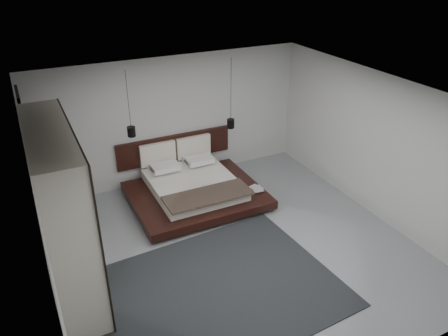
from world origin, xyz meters
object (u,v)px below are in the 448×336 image
pendant_left (131,131)px  pendant_right (231,123)px  lattice_screen (32,160)px  rug (208,293)px  bed (193,187)px  wardrobe (63,212)px

pendant_left → pendant_right: size_ratio=0.86×
lattice_screen → rug: size_ratio=0.65×
pendant_right → rug: size_ratio=0.38×
pendant_left → pendant_right: same height
rug → lattice_screen: bearing=121.8°
lattice_screen → bed: 3.16m
pendant_left → bed: bearing=-20.4°
wardrobe → rug: size_ratio=0.67×
pendant_left → wardrobe: size_ratio=0.49×
lattice_screen → rug: 4.08m
lattice_screen → rug: bearing=-58.2°
lattice_screen → wardrobe: (0.25, -2.09, 0.01)m
pendant_right → pendant_left: bearing=180.0°
bed → rug: (-0.90, -2.76, -0.27)m
pendant_right → wardrobe: (-3.77, -1.96, -0.07)m
pendant_left → pendant_right: bearing=0.0°
pendant_right → wardrobe: pendant_right is taller
pendant_left → lattice_screen: bearing=175.9°
lattice_screen → pendant_left: pendant_left is taller
pendant_right → bed: bearing=-159.6°
pendant_left → rug: 3.54m
wardrobe → bed: bearing=30.1°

